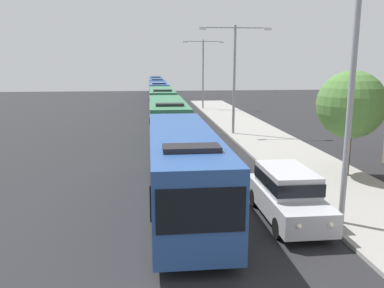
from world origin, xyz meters
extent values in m
cube|color=#284C8C|center=(-1.30, 10.82, 1.70)|extent=(2.50, 11.43, 2.70)
cube|color=black|center=(-0.03, 10.82, 2.05)|extent=(0.04, 10.51, 1.00)
cube|color=black|center=(-2.57, 10.82, 2.05)|extent=(0.04, 10.51, 1.00)
cube|color=black|center=(-1.30, 5.09, 2.00)|extent=(2.30, 0.04, 1.20)
cube|color=gold|center=(-0.02, 10.82, 0.90)|extent=(0.03, 10.86, 0.36)
cube|color=black|center=(-1.30, 7.39, 3.13)|extent=(1.75, 0.90, 0.16)
cylinder|color=black|center=(-0.20, 7.28, 0.50)|extent=(0.28, 1.00, 1.00)
cylinder|color=black|center=(-2.40, 7.28, 0.50)|extent=(0.28, 1.00, 1.00)
cylinder|color=black|center=(-0.20, 13.96, 0.50)|extent=(0.28, 1.00, 1.00)
cylinder|color=black|center=(-2.40, 13.96, 0.50)|extent=(0.28, 1.00, 1.00)
cube|color=#33724C|center=(-1.30, 23.69, 1.70)|extent=(2.50, 10.92, 2.70)
cube|color=black|center=(-0.03, 23.69, 2.05)|extent=(0.04, 10.04, 1.00)
cube|color=black|center=(-2.57, 23.69, 2.05)|extent=(0.04, 10.04, 1.00)
cube|color=black|center=(-1.30, 18.22, 2.00)|extent=(2.30, 0.04, 1.20)
cube|color=orange|center=(-0.02, 23.69, 0.90)|extent=(0.03, 10.37, 0.36)
cube|color=black|center=(-1.30, 20.42, 3.13)|extent=(1.75, 0.90, 0.16)
cylinder|color=black|center=(-0.20, 20.31, 0.50)|extent=(0.28, 1.00, 1.00)
cylinder|color=black|center=(-2.40, 20.31, 0.50)|extent=(0.28, 1.00, 1.00)
cylinder|color=black|center=(-0.20, 26.70, 0.50)|extent=(0.28, 1.00, 1.00)
cylinder|color=black|center=(-2.40, 26.70, 0.50)|extent=(0.28, 1.00, 1.00)
cube|color=#33724C|center=(-1.30, 37.06, 1.70)|extent=(2.50, 11.02, 2.70)
cube|color=black|center=(-0.03, 37.06, 2.05)|extent=(0.04, 10.14, 1.00)
cube|color=black|center=(-2.57, 37.06, 2.05)|extent=(0.04, 10.14, 1.00)
cube|color=black|center=(-1.30, 31.53, 2.00)|extent=(2.30, 0.04, 1.20)
cube|color=orange|center=(-0.02, 37.06, 0.90)|extent=(0.03, 10.47, 0.36)
cube|color=black|center=(-1.30, 33.75, 3.13)|extent=(1.75, 0.90, 0.16)
cylinder|color=black|center=(-0.20, 33.64, 0.50)|extent=(0.28, 1.00, 1.00)
cylinder|color=black|center=(-2.40, 33.64, 0.50)|extent=(0.28, 1.00, 1.00)
cylinder|color=black|center=(-0.20, 40.09, 0.50)|extent=(0.28, 1.00, 1.00)
cylinder|color=black|center=(-2.40, 40.09, 0.50)|extent=(0.28, 1.00, 1.00)
cube|color=#284C8C|center=(-1.30, 50.40, 1.70)|extent=(2.50, 11.33, 2.70)
cube|color=black|center=(-0.03, 50.40, 2.05)|extent=(0.04, 10.42, 1.00)
cube|color=black|center=(-2.57, 50.40, 2.05)|extent=(0.04, 10.42, 1.00)
cube|color=black|center=(-1.30, 44.71, 2.00)|extent=(2.30, 0.04, 1.20)
cube|color=navy|center=(-0.02, 50.40, 0.90)|extent=(0.03, 10.76, 0.36)
cube|color=black|center=(-1.30, 47.00, 3.13)|extent=(1.75, 0.90, 0.16)
cylinder|color=black|center=(-0.20, 46.88, 0.50)|extent=(0.28, 1.00, 1.00)
cylinder|color=black|center=(-2.40, 46.88, 0.50)|extent=(0.28, 1.00, 1.00)
cylinder|color=black|center=(-0.20, 53.51, 0.50)|extent=(0.28, 1.00, 1.00)
cylinder|color=black|center=(-2.40, 53.51, 0.50)|extent=(0.28, 1.00, 1.00)
cube|color=#284C8C|center=(-1.30, 63.27, 1.70)|extent=(2.50, 10.46, 2.70)
cube|color=black|center=(-0.03, 63.27, 2.05)|extent=(0.04, 9.62, 1.00)
cube|color=black|center=(-2.57, 63.27, 2.05)|extent=(0.04, 9.62, 1.00)
cube|color=black|center=(-1.30, 58.02, 2.00)|extent=(2.30, 0.04, 1.20)
cube|color=orange|center=(-0.02, 63.27, 0.90)|extent=(0.03, 9.94, 0.36)
cube|color=black|center=(-1.30, 60.13, 3.13)|extent=(1.75, 0.90, 0.16)
cylinder|color=black|center=(-0.20, 60.03, 0.50)|extent=(0.28, 1.00, 1.00)
cylinder|color=black|center=(-2.40, 60.03, 0.50)|extent=(0.28, 1.00, 1.00)
cylinder|color=black|center=(-0.20, 66.15, 0.50)|extent=(0.28, 1.00, 1.00)
cylinder|color=black|center=(-2.40, 66.15, 0.50)|extent=(0.28, 1.00, 1.00)
cube|color=#284C8C|center=(-1.30, 75.91, 1.70)|extent=(2.50, 11.99, 2.70)
cube|color=black|center=(-0.03, 75.91, 2.05)|extent=(0.04, 11.03, 1.00)
cube|color=black|center=(-2.57, 75.91, 2.05)|extent=(0.04, 11.03, 1.00)
cube|color=black|center=(-1.30, 69.89, 2.00)|extent=(2.30, 0.04, 1.20)
cube|color=navy|center=(-0.02, 75.91, 0.90)|extent=(0.03, 11.39, 0.36)
cube|color=black|center=(-1.30, 72.31, 3.13)|extent=(1.75, 0.90, 0.16)
cylinder|color=black|center=(-0.20, 72.19, 0.50)|extent=(0.28, 1.00, 1.00)
cylinder|color=black|center=(-2.40, 72.19, 0.50)|extent=(0.28, 1.00, 1.00)
cylinder|color=black|center=(-0.20, 79.21, 0.50)|extent=(0.28, 1.00, 1.00)
cylinder|color=black|center=(-2.40, 79.21, 0.50)|extent=(0.28, 1.00, 1.00)
cube|color=#B7B7BC|center=(2.40, 9.01, 0.70)|extent=(1.84, 4.86, 0.80)
cube|color=#B7B7BC|center=(2.40, 9.16, 1.50)|extent=(1.62, 2.82, 0.80)
cube|color=black|center=(2.40, 9.16, 1.50)|extent=(1.66, 2.92, 0.44)
sphere|color=#F9EFCC|center=(1.89, 6.56, 0.80)|extent=(0.18, 0.18, 0.18)
sphere|color=#F9EFCC|center=(2.91, 6.56, 0.80)|extent=(0.18, 0.18, 0.18)
cylinder|color=black|center=(1.58, 7.50, 0.35)|extent=(0.22, 0.70, 0.70)
cylinder|color=black|center=(3.22, 7.50, 0.35)|extent=(0.22, 0.70, 0.70)
cylinder|color=black|center=(1.58, 10.51, 0.35)|extent=(0.22, 0.70, 0.70)
cylinder|color=black|center=(3.22, 10.51, 0.35)|extent=(0.22, 0.70, 0.70)
cylinder|color=gray|center=(4.10, 8.21, 4.51)|extent=(0.20, 0.20, 8.72)
cylinder|color=gray|center=(4.10, 26.51, 4.35)|extent=(0.20, 0.20, 8.41)
cylinder|color=gray|center=(2.83, 26.51, 8.36)|extent=(2.53, 0.10, 0.10)
cube|color=silver|center=(1.57, 26.51, 8.28)|extent=(0.56, 0.28, 0.16)
cylinder|color=gray|center=(5.37, 26.51, 8.36)|extent=(2.53, 0.10, 0.10)
cube|color=silver|center=(6.63, 26.51, 8.28)|extent=(0.56, 0.28, 0.16)
cylinder|color=gray|center=(4.10, 44.81, 4.34)|extent=(0.20, 0.20, 8.37)
cylinder|color=gray|center=(2.99, 44.81, 8.32)|extent=(2.22, 0.10, 0.10)
cube|color=silver|center=(1.88, 44.81, 8.24)|extent=(0.56, 0.28, 0.16)
cylinder|color=gray|center=(5.21, 44.81, 8.32)|extent=(2.22, 0.10, 0.10)
cube|color=silver|center=(6.32, 44.81, 8.24)|extent=(0.56, 0.28, 0.16)
cylinder|color=#4C3823|center=(7.21, 13.99, 1.26)|extent=(0.32, 0.32, 2.22)
sphere|color=#4C7A38|center=(7.21, 13.99, 3.69)|extent=(3.31, 3.31, 3.31)
camera|label=1|loc=(-2.53, -4.23, 5.65)|focal=36.83mm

